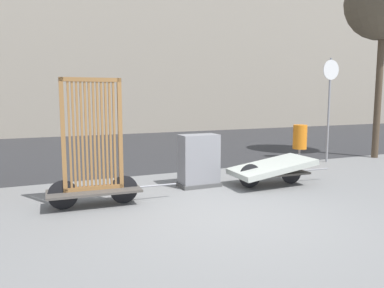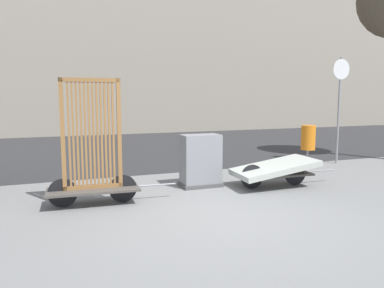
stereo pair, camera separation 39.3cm
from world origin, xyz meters
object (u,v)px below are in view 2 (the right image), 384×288
at_px(sign_post, 340,96).
at_px(utility_cabinet, 201,163).
at_px(bike_cart_with_bedframe, 93,160).
at_px(trash_bin, 308,138).
at_px(bike_cart_with_mattress, 274,169).

bearing_deg(sign_post, utility_cabinet, -165.89).
xyz_separation_m(bike_cart_with_bedframe, trash_bin, (5.91, 1.76, -0.03)).
relative_size(bike_cart_with_bedframe, utility_cabinet, 2.08).
xyz_separation_m(trash_bin, sign_post, (1.00, -0.01, 1.14)).
relative_size(bike_cart_with_mattress, sign_post, 0.79).
height_order(bike_cart_with_bedframe, trash_bin, bike_cart_with_bedframe).
relative_size(bike_cart_with_mattress, utility_cabinet, 2.14).
height_order(bike_cart_with_mattress, utility_cabinet, utility_cabinet).
bearing_deg(bike_cart_with_mattress, utility_cabinet, 161.17).
xyz_separation_m(bike_cart_with_bedframe, bike_cart_with_mattress, (3.69, 0.00, -0.42)).
distance_m(utility_cabinet, sign_post, 5.00).
bearing_deg(trash_bin, sign_post, -0.42).
bearing_deg(utility_cabinet, sign_post, 14.11).
bearing_deg(utility_cabinet, bike_cart_with_mattress, -22.25).
bearing_deg(bike_cart_with_bedframe, sign_post, 17.26).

